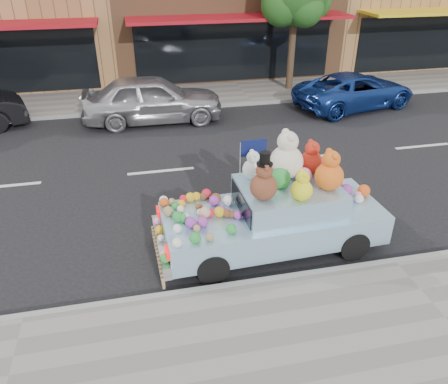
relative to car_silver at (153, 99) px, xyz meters
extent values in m
plane|color=black|center=(3.87, -3.99, -0.80)|extent=(120.00, 120.00, 0.00)
cube|color=gray|center=(3.87, -10.49, -0.74)|extent=(60.00, 3.00, 0.12)
cube|color=gray|center=(3.87, 2.51, -0.74)|extent=(60.00, 3.00, 0.12)
cube|color=gray|center=(3.87, -8.99, -0.74)|extent=(60.00, 0.12, 0.13)
cube|color=gray|center=(3.87, 1.01, -0.74)|extent=(60.00, 0.12, 0.13)
cube|color=black|center=(3.87, 3.99, 0.60)|extent=(8.50, 0.06, 2.40)
cube|color=#A40F1A|center=(3.87, 3.11, 2.10)|extent=(9.00, 1.80, 0.12)
cube|color=black|center=(13.87, 3.99, 0.60)|extent=(8.50, 0.06, 2.40)
cylinder|color=#38281C|center=(5.87, 2.51, 0.80)|extent=(0.28, 0.28, 3.20)
sphere|color=#1B4E16|center=(6.57, 2.81, 2.72)|extent=(1.80, 1.80, 1.80)
sphere|color=#1B4E16|center=(5.27, 2.31, 2.62)|extent=(1.60, 1.60, 1.60)
sphere|color=#1B4E16|center=(6.07, 1.91, 2.52)|extent=(1.40, 1.40, 1.40)
imported|color=#B0B0B5|center=(0.00, 0.00, 0.00)|extent=(4.76, 1.99, 1.61)
imported|color=navy|center=(7.52, -0.07, -0.16)|extent=(5.03, 3.18, 1.30)
cylinder|color=black|center=(3.19, -8.60, -0.50)|extent=(0.61, 0.22, 0.60)
cylinder|color=black|center=(3.14, -7.04, -0.50)|extent=(0.61, 0.22, 0.60)
cylinder|color=black|center=(0.39, -8.69, -0.50)|extent=(0.61, 0.22, 0.60)
cylinder|color=black|center=(0.34, -7.13, -0.50)|extent=(0.61, 0.22, 0.60)
cube|color=#97C5E2|center=(1.76, -7.86, -0.25)|extent=(4.35, 1.84, 0.60)
cube|color=#97C5E2|center=(2.06, -7.85, 0.30)|extent=(1.95, 1.56, 0.50)
cube|color=silver|center=(-0.46, -7.94, -0.40)|extent=(0.22, 1.78, 0.26)
cube|color=red|center=(-0.39, -8.61, -0.08)|extent=(0.07, 0.28, 0.16)
cube|color=red|center=(-0.43, -7.25, -0.08)|extent=(0.07, 0.28, 0.16)
cube|color=black|center=(1.11, -7.88, 0.30)|extent=(0.08, 1.30, 0.40)
sphere|color=brown|center=(1.42, -8.22, 0.79)|extent=(0.50, 0.50, 0.50)
sphere|color=brown|center=(1.42, -8.22, 1.11)|extent=(0.31, 0.31, 0.31)
sphere|color=brown|center=(1.42, -8.33, 1.21)|extent=(0.12, 0.12, 0.12)
sphere|color=brown|center=(1.42, -8.12, 1.21)|extent=(0.12, 0.12, 0.12)
cylinder|color=black|center=(1.42, -8.22, 1.25)|extent=(0.29, 0.29, 0.02)
cylinder|color=black|center=(1.42, -8.22, 1.36)|extent=(0.19, 0.19, 0.22)
sphere|color=beige|center=(2.10, -7.50, 0.88)|extent=(0.66, 0.66, 0.66)
sphere|color=beige|center=(2.10, -7.50, 1.30)|extent=(0.41, 0.41, 0.41)
sphere|color=beige|center=(2.10, -7.65, 1.44)|extent=(0.16, 0.16, 0.16)
sphere|color=beige|center=(2.10, -7.36, 1.44)|extent=(0.16, 0.16, 0.16)
sphere|color=#E05715|center=(2.72, -8.13, 0.81)|extent=(0.54, 0.54, 0.54)
sphere|color=#E05715|center=(2.72, -8.13, 1.16)|extent=(0.33, 0.33, 0.33)
sphere|color=#E05715|center=(2.72, -8.25, 1.27)|extent=(0.13, 0.13, 0.13)
sphere|color=#E05715|center=(2.72, -8.02, 1.27)|extent=(0.13, 0.13, 0.13)
sphere|color=#AC2112|center=(2.65, -7.43, 0.78)|extent=(0.47, 0.47, 0.47)
sphere|color=#AC2112|center=(2.65, -7.43, 1.09)|extent=(0.29, 0.29, 0.29)
sphere|color=#AC2112|center=(2.65, -7.54, 1.18)|extent=(0.11, 0.11, 0.11)
sphere|color=#AC2112|center=(2.65, -7.33, 1.18)|extent=(0.11, 0.11, 0.11)
sphere|color=silver|center=(1.45, -7.42, 0.75)|extent=(0.41, 0.41, 0.41)
sphere|color=silver|center=(1.45, -7.42, 1.01)|extent=(0.25, 0.25, 0.25)
sphere|color=silver|center=(1.45, -7.51, 1.09)|extent=(0.10, 0.10, 0.10)
sphere|color=silver|center=(1.45, -7.34, 1.09)|extent=(0.10, 0.10, 0.10)
sphere|color=yellow|center=(2.08, -8.40, 0.74)|extent=(0.40, 0.40, 0.40)
sphere|color=yellow|center=(2.08, -8.40, 1.00)|extent=(0.25, 0.25, 0.25)
sphere|color=yellow|center=(2.08, -8.49, 1.08)|extent=(0.09, 0.09, 0.09)
sphere|color=yellow|center=(2.08, -8.32, 1.08)|extent=(0.09, 0.09, 0.09)
sphere|color=#258832|center=(1.86, -7.86, 0.73)|extent=(0.40, 0.40, 0.40)
sphere|color=pink|center=(2.36, -7.79, 0.70)|extent=(0.32, 0.32, 0.32)
sphere|color=red|center=(0.09, -7.18, 0.12)|extent=(0.15, 0.15, 0.15)
sphere|color=#D84B14|center=(-0.30, -7.27, 0.14)|extent=(0.18, 0.18, 0.18)
sphere|color=#F1E4BF|center=(0.33, -7.76, 0.12)|extent=(0.14, 0.14, 0.14)
sphere|color=brown|center=(0.92, -7.96, 0.12)|extent=(0.14, 0.14, 0.14)
sphere|color=purple|center=(1.01, -8.03, 0.13)|extent=(0.17, 0.17, 0.17)
sphere|color=brown|center=(0.49, -7.19, 0.13)|extent=(0.16, 0.16, 0.16)
sphere|color=gold|center=(0.36, -7.17, 0.13)|extent=(0.18, 0.18, 0.18)
sphere|color=gold|center=(0.03, -7.36, 0.12)|extent=(0.15, 0.15, 0.15)
sphere|color=#F1E4BF|center=(-0.02, -7.56, 0.12)|extent=(0.15, 0.15, 0.15)
sphere|color=purple|center=(0.68, -7.44, 0.15)|extent=(0.20, 0.20, 0.20)
sphere|color=#258832|center=(0.00, -7.93, 0.14)|extent=(0.19, 0.19, 0.19)
sphere|color=gold|center=(0.23, -7.20, 0.14)|extent=(0.20, 0.20, 0.20)
sphere|color=#258832|center=(0.10, -8.62, 0.15)|extent=(0.21, 0.21, 0.21)
sphere|color=purple|center=(0.10, -8.12, 0.15)|extent=(0.21, 0.21, 0.21)
sphere|color=red|center=(0.57, -7.12, 0.14)|extent=(0.20, 0.20, 0.20)
sphere|color=#258832|center=(0.78, -8.47, 0.14)|extent=(0.19, 0.19, 0.19)
sphere|color=#F1E4BF|center=(-0.30, -7.18, 0.13)|extent=(0.18, 0.18, 0.18)
sphere|color=white|center=(0.94, -7.50, 0.15)|extent=(0.22, 0.22, 0.22)
sphere|color=brown|center=(0.82, -7.92, 0.13)|extent=(0.17, 0.17, 0.17)
sphere|color=#D84B14|center=(0.33, -8.00, 0.11)|extent=(0.14, 0.14, 0.14)
sphere|color=purple|center=(0.73, -7.84, 0.15)|extent=(0.21, 0.21, 0.21)
sphere|color=brown|center=(0.72, -7.37, 0.15)|extent=(0.22, 0.22, 0.22)
sphere|color=olive|center=(0.19, -8.27, 0.11)|extent=(0.14, 0.14, 0.14)
sphere|color=white|center=(-0.16, -8.23, 0.13)|extent=(0.16, 0.16, 0.16)
sphere|color=#F1E4BF|center=(-0.22, -8.66, 0.13)|extent=(0.17, 0.17, 0.17)
sphere|color=olive|center=(-0.26, -7.63, 0.15)|extent=(0.20, 0.20, 0.20)
sphere|color=brown|center=(0.34, -7.57, 0.12)|extent=(0.14, 0.14, 0.14)
sphere|color=white|center=(0.03, -7.92, 0.14)|extent=(0.19, 0.19, 0.19)
sphere|color=#258832|center=(-0.11, -7.88, 0.15)|extent=(0.21, 0.21, 0.21)
sphere|color=gold|center=(0.68, -7.88, 0.15)|extent=(0.21, 0.21, 0.21)
sphere|color=olive|center=(0.36, -8.60, 0.12)|extent=(0.16, 0.16, 0.16)
sphere|color=brown|center=(0.72, -7.79, 0.12)|extent=(0.15, 0.15, 0.15)
sphere|color=#258832|center=(-0.11, -7.42, 0.11)|extent=(0.14, 0.14, 0.14)
sphere|color=red|center=(0.52, -7.83, 0.13)|extent=(0.17, 0.17, 0.17)
sphere|color=olive|center=(-0.15, -7.24, 0.12)|extent=(0.14, 0.14, 0.14)
sphere|color=purple|center=(0.32, -8.14, 0.15)|extent=(0.21, 0.21, 0.21)
sphere|color=#D8A88C|center=(0.41, -7.86, 0.17)|extent=(0.22, 0.22, 0.22)
sphere|color=gold|center=(-0.44, -8.60, -0.19)|extent=(0.17, 0.17, 0.17)
sphere|color=#F1E4BF|center=(-0.46, -7.98, -0.21)|extent=(0.13, 0.13, 0.13)
sphere|color=pink|center=(-0.47, -7.42, -0.19)|extent=(0.17, 0.17, 0.17)
sphere|color=pink|center=(-0.44, -8.51, -0.19)|extent=(0.17, 0.17, 0.17)
sphere|color=gold|center=(-0.46, -7.73, -0.19)|extent=(0.17, 0.17, 0.17)
sphere|color=#258832|center=(-0.43, -8.63, -0.19)|extent=(0.18, 0.18, 0.18)
sphere|color=red|center=(-0.46, -7.72, -0.20)|extent=(0.15, 0.15, 0.15)
sphere|color=purple|center=(3.38, -7.28, 0.15)|extent=(0.21, 0.21, 0.21)
sphere|color=pink|center=(3.57, -7.82, 0.13)|extent=(0.17, 0.17, 0.17)
sphere|color=purple|center=(3.08, -7.21, 0.15)|extent=(0.22, 0.22, 0.22)
sphere|color=#D84B14|center=(3.38, -7.32, 0.14)|extent=(0.20, 0.20, 0.20)
sphere|color=purple|center=(3.40, -7.64, 0.17)|extent=(0.26, 0.26, 0.26)
sphere|color=#F1E4BF|center=(3.52, -7.97, 0.14)|extent=(0.19, 0.19, 0.19)
sphere|color=#D84B14|center=(3.74, -7.75, 0.17)|extent=(0.26, 0.26, 0.26)
cylinder|color=#997A54|center=(-0.51, -8.79, -0.64)|extent=(0.06, 0.06, 0.17)
sphere|color=#997A54|center=(-0.51, -8.79, -0.54)|extent=(0.07, 0.07, 0.07)
cylinder|color=#997A54|center=(-0.51, -8.67, -0.64)|extent=(0.06, 0.06, 0.17)
sphere|color=#997A54|center=(-0.51, -8.67, -0.54)|extent=(0.07, 0.07, 0.07)
cylinder|color=#997A54|center=(-0.52, -8.54, -0.64)|extent=(0.06, 0.06, 0.17)
sphere|color=#997A54|center=(-0.52, -8.54, -0.54)|extent=(0.07, 0.07, 0.07)
cylinder|color=#997A54|center=(-0.52, -8.42, -0.64)|extent=(0.06, 0.06, 0.17)
sphere|color=#997A54|center=(-0.52, -8.42, -0.54)|extent=(0.07, 0.07, 0.07)
cylinder|color=#997A54|center=(-0.53, -8.30, -0.64)|extent=(0.06, 0.06, 0.17)
sphere|color=#997A54|center=(-0.53, -8.30, -0.54)|extent=(0.07, 0.07, 0.07)
cylinder|color=#997A54|center=(-0.53, -8.18, -0.64)|extent=(0.06, 0.06, 0.17)
sphere|color=#997A54|center=(-0.53, -8.18, -0.54)|extent=(0.07, 0.07, 0.07)
cylinder|color=#997A54|center=(-0.53, -8.06, -0.64)|extent=(0.06, 0.06, 0.17)
sphere|color=#997A54|center=(-0.53, -8.06, -0.54)|extent=(0.07, 0.07, 0.07)
cylinder|color=#997A54|center=(-0.54, -7.94, -0.64)|extent=(0.06, 0.06, 0.17)
sphere|color=#997A54|center=(-0.54, -7.94, -0.54)|extent=(0.07, 0.07, 0.07)
cylinder|color=#997A54|center=(-0.54, -7.82, -0.64)|extent=(0.06, 0.06, 0.17)
sphere|color=#997A54|center=(-0.54, -7.82, -0.54)|extent=(0.07, 0.07, 0.07)
cylinder|color=#997A54|center=(-0.55, -7.69, -0.64)|extent=(0.06, 0.06, 0.17)
sphere|color=#997A54|center=(-0.55, -7.69, -0.54)|extent=(0.07, 0.07, 0.07)
cylinder|color=#997A54|center=(-0.55, -7.57, -0.64)|extent=(0.06, 0.06, 0.17)
sphere|color=#997A54|center=(-0.55, -7.57, -0.54)|extent=(0.07, 0.07, 0.07)
cylinder|color=#997A54|center=(-0.55, -7.45, -0.64)|extent=(0.06, 0.06, 0.17)
sphere|color=#997A54|center=(-0.55, -7.45, -0.54)|extent=(0.07, 0.07, 0.07)
cylinder|color=#997A54|center=(-0.56, -7.33, -0.64)|extent=(0.06, 0.06, 0.17)
sphere|color=#997A54|center=(-0.56, -7.33, -0.54)|extent=(0.07, 0.07, 0.07)
cylinder|color=#997A54|center=(-0.56, -7.21, -0.64)|extent=(0.06, 0.06, 0.17)
sphere|color=#997A54|center=(-0.56, -7.21, -0.54)|extent=(0.07, 0.07, 0.07)
cylinder|color=#997A54|center=(-0.56, -7.09, -0.64)|extent=(0.06, 0.06, 0.17)
sphere|color=#997A54|center=(-0.56, -7.09, -0.54)|extent=(0.07, 0.07, 0.07)
cylinder|color=silver|center=(1.24, -7.23, 0.90)|extent=(0.02, 0.02, 0.70)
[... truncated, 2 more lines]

